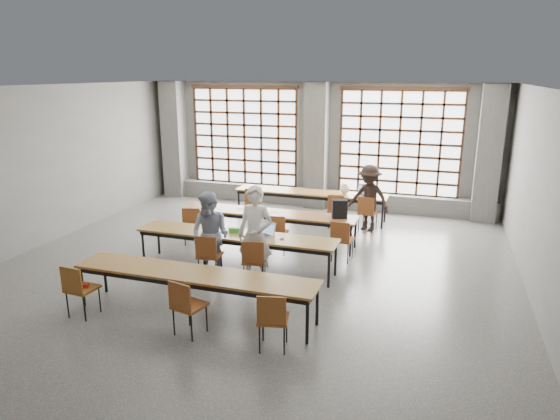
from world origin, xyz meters
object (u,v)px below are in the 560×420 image
(student_female, at_px, (210,236))
(laptop_front, at_px, (266,232))
(desk_row_c, at_px, (236,237))
(backpack, at_px, (340,209))
(chair_mid_right, at_px, (342,237))
(chair_near_right, at_px, (273,316))
(chair_near_mid, at_px, (186,302))
(chair_front_right, at_px, (254,258))
(phone, at_px, (242,236))
(chair_back_left, at_px, (253,200))
(chair_mid_left, at_px, (193,222))
(desk_row_d, at_px, (194,276))
(chair_back_right, at_px, (367,210))
(student_back, at_px, (369,198))
(chair_back_mid, at_px, (336,207))
(chair_near_left, at_px, (78,286))
(desk_row_a, at_px, (310,194))
(red_pouch, at_px, (82,286))
(mouse, at_px, (282,238))
(chair_mid_centre, at_px, (277,230))
(laptop_back, at_px, (363,192))
(green_box, at_px, (235,230))
(student_male, at_px, (255,236))
(desk_row_b, at_px, (269,215))
(chair_front_left, at_px, (208,252))

(student_female, xyz_separation_m, laptop_front, (0.88, 0.60, -0.03))
(desk_row_c, relative_size, student_female, 2.43)
(backpack, bearing_deg, chair_mid_right, -93.51)
(chair_near_right, bearing_deg, chair_near_mid, 179.99)
(chair_front_right, height_order, phone, chair_front_right)
(chair_back_left, relative_size, chair_front_right, 1.00)
(chair_mid_left, xyz_separation_m, chair_mid_right, (3.37, -0.00, 0.00))
(desk_row_d, height_order, student_female, student_female)
(chair_back_right, distance_m, student_back, 0.30)
(chair_back_mid, relative_size, chair_near_right, 1.00)
(chair_back_right, relative_size, chair_near_left, 1.00)
(desk_row_a, bearing_deg, chair_back_mid, -37.57)
(student_back, relative_size, laptop_front, 3.54)
(chair_back_right, xyz_separation_m, red_pouch, (-3.62, -5.78, -0.04))
(laptop_front, bearing_deg, mouse, -18.33)
(mouse, bearing_deg, phone, -174.07)
(chair_back_left, xyz_separation_m, chair_near_right, (2.56, -5.85, 0.00))
(student_back, bearing_deg, backpack, -85.92)
(laptop_front, distance_m, mouse, 0.40)
(chair_mid_right, bearing_deg, chair_near_right, -93.44)
(chair_mid_left, bearing_deg, backpack, 12.01)
(chair_mid_centre, height_order, phone, chair_mid_centre)
(chair_back_mid, distance_m, laptop_back, 0.95)
(green_box, xyz_separation_m, backpack, (1.73, 1.64, 0.15))
(desk_row_d, distance_m, laptop_front, 2.14)
(desk_row_c, xyz_separation_m, backpack, (1.68, 1.72, 0.27))
(chair_back_right, bearing_deg, desk_row_d, -110.20)
(chair_mid_centre, xyz_separation_m, chair_mid_right, (1.38, -0.00, 0.00))
(chair_near_left, relative_size, mouse, 8.98)
(chair_mid_centre, bearing_deg, backpack, 29.68)
(mouse, xyz_separation_m, phone, (-0.77, -0.08, -0.01))
(chair_front_right, distance_m, laptop_back, 4.76)
(chair_mid_centre, bearing_deg, student_male, -86.05)
(chair_front_right, bearing_deg, chair_back_mid, 80.07)
(chair_back_right, bearing_deg, laptop_front, -115.39)
(desk_row_d, height_order, chair_mid_left, chair_mid_left)
(student_back, relative_size, backpack, 4.05)
(desk_row_b, distance_m, chair_back_left, 1.85)
(chair_mid_right, distance_m, chair_front_right, 2.09)
(student_back, bearing_deg, chair_back_left, -160.07)
(chair_mid_right, bearing_deg, chair_mid_left, 179.96)
(student_female, relative_size, green_box, 6.58)
(laptop_front, height_order, red_pouch, laptop_front)
(student_back, relative_size, green_box, 6.47)
(chair_front_left, xyz_separation_m, chair_near_mid, (0.61, -1.99, 0.00))
(phone, bearing_deg, student_back, 61.29)
(chair_mid_right, bearing_deg, chair_back_right, 85.16)
(desk_row_b, height_order, chair_mid_centre, chair_mid_centre)
(desk_row_b, bearing_deg, chair_back_mid, 52.29)
(red_pouch, bearing_deg, chair_front_right, 41.33)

